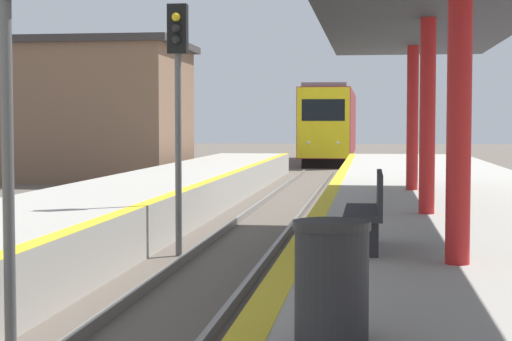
{
  "coord_description": "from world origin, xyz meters",
  "views": [
    {
      "loc": [
        2.51,
        -1.99,
        2.46
      ],
      "look_at": [
        -0.31,
        19.04,
        1.28
      ],
      "focal_mm": 60.0,
      "sensor_mm": 36.0,
      "label": 1
    }
  ],
  "objects_px": {
    "signal_near": "(6,47)",
    "signal_mid": "(178,81)",
    "train": "(330,125)",
    "bench": "(369,209)",
    "trash_bin": "(332,280)"
  },
  "relations": [
    {
      "from": "trash_bin",
      "to": "bench",
      "type": "bearing_deg",
      "value": 86.73
    },
    {
      "from": "trash_bin",
      "to": "signal_mid",
      "type": "bearing_deg",
      "value": 108.87
    },
    {
      "from": "signal_mid",
      "to": "trash_bin",
      "type": "height_order",
      "value": "signal_mid"
    },
    {
      "from": "trash_bin",
      "to": "signal_near",
      "type": "bearing_deg",
      "value": 144.86
    },
    {
      "from": "trash_bin",
      "to": "bench",
      "type": "distance_m",
      "value": 4.32
    },
    {
      "from": "signal_mid",
      "to": "bench",
      "type": "height_order",
      "value": "signal_mid"
    },
    {
      "from": "signal_mid",
      "to": "bench",
      "type": "bearing_deg",
      "value": -56.07
    },
    {
      "from": "signal_near",
      "to": "bench",
      "type": "height_order",
      "value": "signal_near"
    },
    {
      "from": "signal_near",
      "to": "signal_mid",
      "type": "bearing_deg",
      "value": 88.78
    },
    {
      "from": "train",
      "to": "bench",
      "type": "bearing_deg",
      "value": -86.7
    },
    {
      "from": "signal_near",
      "to": "train",
      "type": "bearing_deg",
      "value": 88.54
    },
    {
      "from": "signal_near",
      "to": "bench",
      "type": "bearing_deg",
      "value": 27.7
    },
    {
      "from": "signal_near",
      "to": "trash_bin",
      "type": "height_order",
      "value": "signal_near"
    },
    {
      "from": "train",
      "to": "bench",
      "type": "distance_m",
      "value": 43.39
    },
    {
      "from": "signal_mid",
      "to": "signal_near",
      "type": "bearing_deg",
      "value": -91.22
    }
  ]
}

